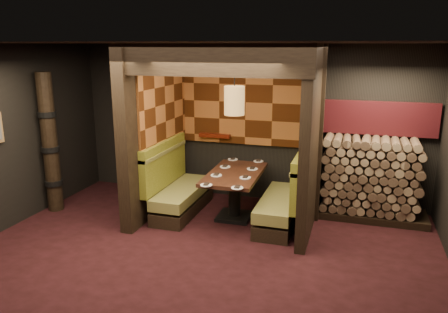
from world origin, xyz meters
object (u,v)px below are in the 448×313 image
booth_bench_left (177,190)px  firewood_stack (375,179)px  booth_bench_right (286,201)px  pendant_lamp (234,100)px  totem_column (50,144)px  dining_table (235,186)px

booth_bench_left → firewood_stack: size_ratio=0.92×
booth_bench_right → pendant_lamp: (-0.86, -0.05, 1.59)m
booth_bench_left → totem_column: (-2.09, -0.55, 0.79)m
totem_column → booth_bench_right: bearing=7.9°
booth_bench_right → dining_table: bearing=179.8°
booth_bench_right → pendant_lamp: pendant_lamp is taller
booth_bench_left → totem_column: 2.30m
booth_bench_left → pendant_lamp: 1.89m
booth_bench_left → totem_column: totem_column is taller
pendant_lamp → firewood_stack: (2.21, 0.75, -1.30)m
booth_bench_right → dining_table: 0.87m
totem_column → firewood_stack: totem_column is taller
dining_table → firewood_stack: size_ratio=0.89×
pendant_lamp → totem_column: size_ratio=0.45×
dining_table → totem_column: size_ratio=0.64×
totem_column → firewood_stack: (5.33, 1.25, -0.51)m
booth_bench_right → totem_column: totem_column is taller
dining_table → booth_bench_left: bearing=-179.8°
dining_table → pendant_lamp: pendant_lamp is taller
dining_table → totem_column: (-3.12, -0.55, 0.62)m
booth_bench_left → pendant_lamp: pendant_lamp is taller
firewood_stack → dining_table: bearing=-162.5°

